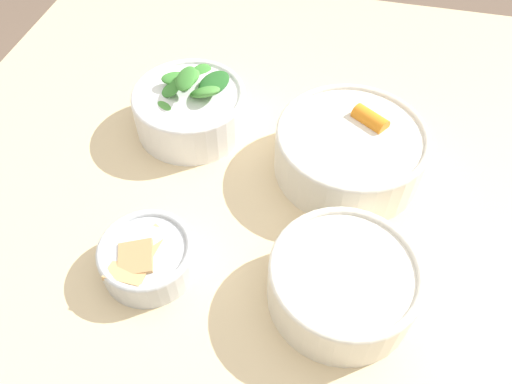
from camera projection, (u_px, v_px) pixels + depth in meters
The scene contains 5 objects.
dining_table at pixel (244, 284), 0.70m from camera, with size 1.20×0.98×0.76m.
bowl_carrots at pixel (350, 149), 0.66m from camera, with size 0.20×0.20×0.08m.
bowl_greens at pixel (190, 107), 0.72m from camera, with size 0.16×0.16×0.10m.
bowl_beans_hotdog at pixel (342, 283), 0.54m from camera, with size 0.16×0.16×0.06m.
bowl_cookies at pixel (147, 256), 0.57m from camera, with size 0.11×0.11×0.04m.
Camera 1 is at (0.33, 0.09, 1.28)m, focal length 35.00 mm.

